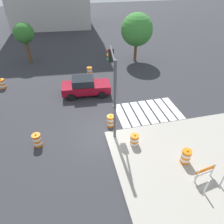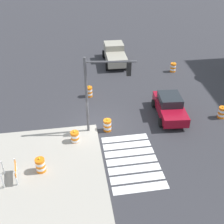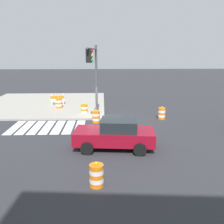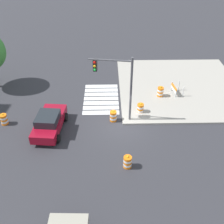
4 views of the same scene
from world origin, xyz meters
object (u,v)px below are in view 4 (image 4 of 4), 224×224
object	(u,v)px
traffic_barrel_near_corner	(127,162)
traffic_barrel_on_sidewalk	(160,92)
traffic_barrel_far_curb	(113,116)
construction_barricade	(175,88)
traffic_light_pole	(116,78)
traffic_barrel_crosswalk_end	(4,119)
sports_car	(49,122)
traffic_barrel_median_near	(140,109)

from	to	relation	value
traffic_barrel_near_corner	traffic_barrel_on_sidewalk	world-z (taller)	traffic_barrel_on_sidewalk
traffic_barrel_near_corner	traffic_barrel_far_curb	world-z (taller)	same
construction_barricade	traffic_light_pole	world-z (taller)	traffic_light_pole
traffic_barrel_on_sidewalk	traffic_barrel_crosswalk_end	bearing A→B (deg)	105.78
sports_car	traffic_light_pole	world-z (taller)	traffic_light_pole
traffic_barrel_near_corner	traffic_barrel_on_sidewalk	size ratio (longest dim) A/B	1.00
sports_car	traffic_barrel_far_curb	bearing A→B (deg)	-76.69
traffic_barrel_near_corner	traffic_barrel_crosswalk_end	distance (m)	10.85
traffic_barrel_median_near	traffic_barrel_far_curb	world-z (taller)	same
traffic_barrel_on_sidewalk	sports_car	bearing A→B (deg)	116.37
construction_barricade	traffic_barrel_on_sidewalk	bearing A→B (deg)	104.49
traffic_barrel_near_corner	traffic_barrel_crosswalk_end	xyz separation A→B (m)	(4.87, 9.70, 0.00)
sports_car	traffic_barrel_on_sidewalk	world-z (taller)	sports_car
sports_car	traffic_barrel_on_sidewalk	distance (m)	10.56
traffic_barrel_near_corner	traffic_barrel_on_sidewalk	distance (m)	9.37
traffic_barrel_median_near	traffic_barrel_far_curb	bearing A→B (deg)	113.87
sports_car	traffic_barrel_near_corner	size ratio (longest dim) A/B	4.37
sports_car	traffic_light_pole	bearing A→B (deg)	-76.04
traffic_barrel_crosswalk_end	traffic_light_pole	xyz separation A→B (m)	(0.37, -9.09, 3.46)
sports_car	traffic_light_pole	size ratio (longest dim) A/B	0.81
traffic_barrel_median_near	traffic_barrel_far_curb	distance (m)	2.57
traffic_barrel_median_near	traffic_barrel_on_sidewalk	xyz separation A→B (m)	(2.47, -2.11, 0.15)
traffic_barrel_crosswalk_end	traffic_barrel_median_near	bearing A→B (deg)	-83.40
traffic_barrel_crosswalk_end	traffic_barrel_median_near	distance (m)	11.29
sports_car	traffic_barrel_on_sidewalk	bearing A→B (deg)	-63.63
traffic_barrel_median_near	traffic_light_pole	world-z (taller)	traffic_light_pole
traffic_barrel_crosswalk_end	traffic_light_pole	world-z (taller)	traffic_light_pole
traffic_barrel_far_curb	sports_car	bearing A→B (deg)	103.31
traffic_barrel_crosswalk_end	traffic_barrel_median_near	xyz separation A→B (m)	(1.30, -11.21, 0.00)
traffic_barrel_median_near	traffic_barrel_far_curb	size ratio (longest dim) A/B	1.00
traffic_barrel_near_corner	traffic_barrel_crosswalk_end	bearing A→B (deg)	63.33
traffic_barrel_on_sidewalk	construction_barricade	bearing A→B (deg)	-75.51
traffic_barrel_near_corner	traffic_barrel_far_curb	size ratio (longest dim) A/B	1.00
traffic_barrel_median_near	traffic_barrel_crosswalk_end	bearing A→B (deg)	96.60
sports_car	traffic_barrel_median_near	bearing A→B (deg)	-73.18
traffic_barrel_near_corner	traffic_barrel_median_near	bearing A→B (deg)	-13.80
traffic_barrel_near_corner	construction_barricade	bearing A→B (deg)	-29.51
traffic_barrel_on_sidewalk	traffic_barrel_far_curb	bearing A→B (deg)	128.17
traffic_barrel_near_corner	traffic_barrel_crosswalk_end	world-z (taller)	same
traffic_barrel_near_corner	traffic_barrel_median_near	world-z (taller)	same
sports_car	construction_barricade	world-z (taller)	sports_car
traffic_barrel_far_curb	construction_barricade	size ratio (longest dim) A/B	0.76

